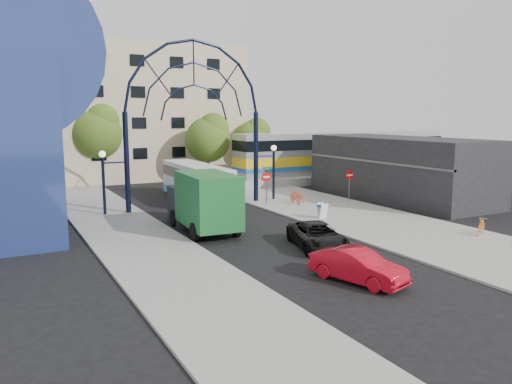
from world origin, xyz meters
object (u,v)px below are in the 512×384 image
city_bus (196,182)px  black_suv (317,236)px  do_not_enter_sign (349,178)px  street_name_sign (267,177)px  sandwich_board (322,209)px  bike_near_b (296,197)px  train_car (345,152)px  tree_north_c (253,138)px  red_sedan (358,266)px  bike_far_b (481,226)px  tree_north_a (209,137)px  bike_near_a (298,196)px  tree_north_b (97,131)px  gateway_arch (194,90)px  stop_sign (266,180)px  green_truck (203,202)px

city_bus → black_suv: 16.26m
do_not_enter_sign → street_name_sign: 6.36m
sandwich_board → bike_near_b: bearing=75.4°
street_name_sign → train_car: bearing=32.4°
tree_north_c → red_sedan: size_ratio=1.59×
sandwich_board → black_suv: size_ratio=0.21×
tree_north_c → bike_far_b: tree_north_c is taller
street_name_sign → red_sedan: size_ratio=0.68×
tree_north_a → red_sedan: (-6.41, -30.63, -3.93)m
tree_north_c → bike_near_a: (-4.40, -15.73, -3.71)m
tree_north_a → tree_north_c: (6.00, 2.00, -0.33)m
black_suv → bike_near_a: size_ratio=2.80×
street_name_sign → bike_near_b: size_ratio=1.65×
city_bus → tree_north_b: bearing=112.1°
do_not_enter_sign → sandwich_board: (-5.40, -4.02, -1.23)m
do_not_enter_sign → red_sedan: do_not_enter_sign is taller
do_not_enter_sign → bike_near_b: 4.43m
gateway_arch → tree_north_a: 13.98m
train_car → red_sedan: train_car is taller
do_not_enter_sign → city_bus: size_ratio=0.23×
gateway_arch → city_bus: bearing=68.1°
gateway_arch → city_bus: 7.59m
street_name_sign → tree_north_a: size_ratio=0.40×
black_suv → bike_near_b: black_suv is taller
sandwich_board → gateway_arch: bearing=124.9°
tree_north_a → bike_near_a: 14.41m
tree_north_b → gateway_arch: bearing=-76.3°
gateway_arch → black_suv: (1.31, -13.58, -7.90)m
gateway_arch → do_not_enter_sign: gateway_arch is taller
train_car → bike_near_a: bearing=-141.4°
city_bus → red_sedan: bearing=-92.0°
stop_sign → bike_far_b: bearing=-66.1°
stop_sign → tree_north_a: bearing=84.6°
bike_near_b → do_not_enter_sign: bearing=-11.9°
city_bus → train_car: bearing=17.4°
street_name_sign → sandwich_board: street_name_sign is taller
train_car → city_bus: size_ratio=2.34×
stop_sign → do_not_enter_sign: stop_sign is taller
street_name_sign → city_bus: (-4.14, 4.05, -0.60)m
tree_north_b → black_suv: 30.31m
tree_north_a → tree_north_b: tree_north_b is taller
train_car → street_name_sign: bearing=-147.6°
stop_sign → tree_north_c: bearing=65.3°
tree_north_a → tree_north_c: bearing=18.4°
gateway_arch → street_name_sign: size_ratio=4.87×
train_car → green_truck: (-22.39, -15.20, -1.15)m
sandwich_board → tree_north_a: tree_north_a is taller
do_not_enter_sign → tree_north_b: (-14.88, 19.93, 3.29)m
stop_sign → green_truck: bearing=-144.2°
bike_near_b → red_sedan: bearing=-107.2°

